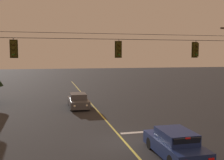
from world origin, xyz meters
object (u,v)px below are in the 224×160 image
object	(u,v)px
car_oncoming_lead	(78,101)
traffic_light_centre	(196,50)
traffic_light_leftmost	(13,49)
car_waiting_near_lane	(175,144)
traffic_light_left_inner	(119,49)

from	to	relation	value
car_oncoming_lead	traffic_light_centre	bearing A→B (deg)	-50.29
traffic_light_leftmost	car_waiting_near_lane	world-z (taller)	traffic_light_leftmost
traffic_light_leftmost	car_oncoming_lead	distance (m)	11.25
traffic_light_centre	car_oncoming_lead	size ratio (longest dim) A/B	0.28
traffic_light_leftmost	car_oncoming_lead	bearing A→B (deg)	61.80
traffic_light_centre	car_oncoming_lead	xyz separation A→B (m)	(-7.42, 8.94, -4.87)
traffic_light_leftmost	car_oncoming_lead	xyz separation A→B (m)	(4.79, 8.94, -4.87)
traffic_light_leftmost	traffic_light_centre	distance (m)	12.21
traffic_light_left_inner	car_oncoming_lead	xyz separation A→B (m)	(-1.78, 8.94, -4.87)
traffic_light_centre	traffic_light_leftmost	bearing A→B (deg)	180.00
traffic_light_leftmost	traffic_light_left_inner	world-z (taller)	same
car_waiting_near_lane	traffic_light_centre	bearing A→B (deg)	51.57
traffic_light_leftmost	traffic_light_centre	bearing A→B (deg)	0.00
traffic_light_left_inner	car_oncoming_lead	world-z (taller)	traffic_light_left_inner
traffic_light_centre	car_waiting_near_lane	bearing A→B (deg)	-128.43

